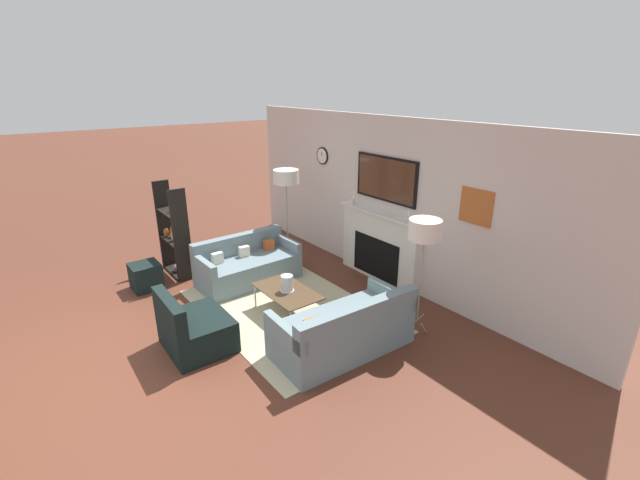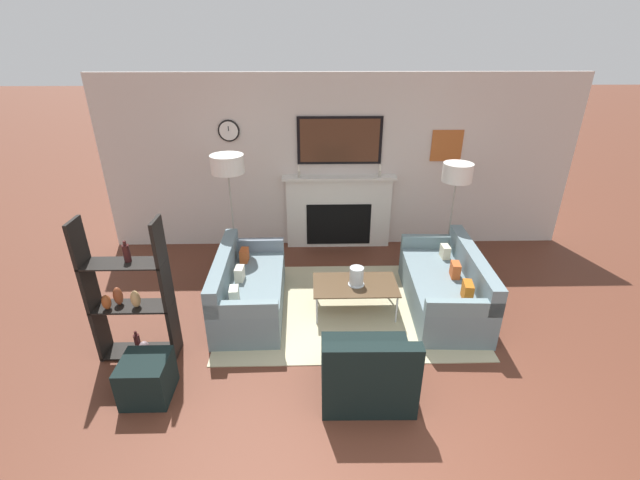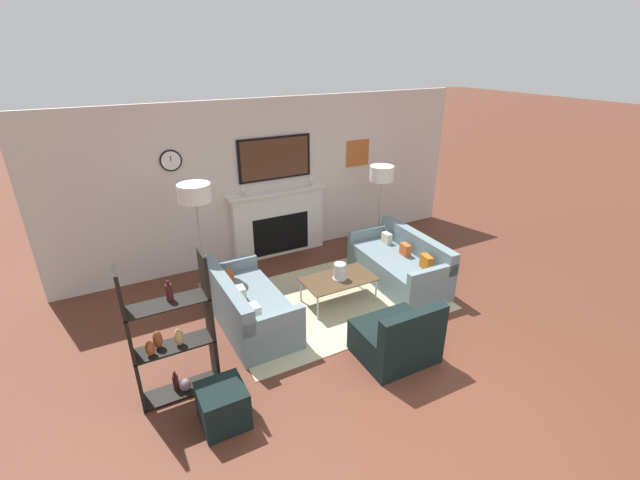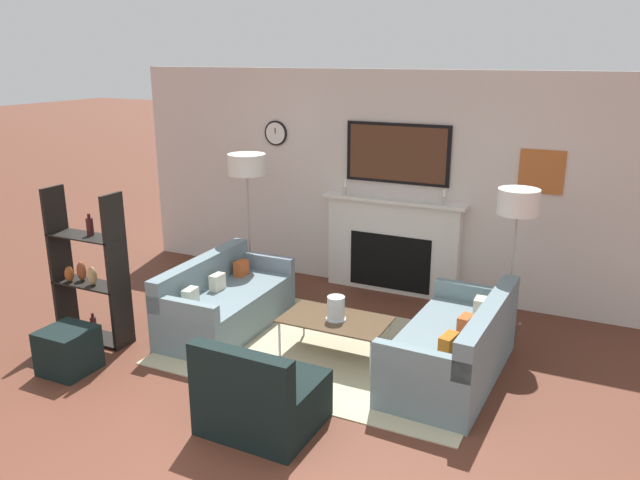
{
  "view_description": "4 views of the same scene",
  "coord_description": "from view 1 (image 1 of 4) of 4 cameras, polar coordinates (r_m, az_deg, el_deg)",
  "views": [
    {
      "loc": [
        4.72,
        -0.52,
        3.18
      ],
      "look_at": [
        0.12,
        2.98,
        1.04
      ],
      "focal_mm": 24.0,
      "sensor_mm": 36.0,
      "label": 1
    },
    {
      "loc": [
        -0.45,
        -2.09,
        3.16
      ],
      "look_at": [
        -0.33,
        2.93,
        0.76
      ],
      "focal_mm": 24.0,
      "sensor_mm": 36.0,
      "label": 2
    },
    {
      "loc": [
        -2.68,
        -2.17,
        3.4
      ],
      "look_at": [
        0.16,
        3.1,
        0.71
      ],
      "focal_mm": 24.0,
      "sensor_mm": 36.0,
      "label": 3
    },
    {
      "loc": [
        2.38,
        -2.69,
        2.87
      ],
      "look_at": [
        -0.32,
        2.92,
        1.01
      ],
      "focal_mm": 35.0,
      "sensor_mm": 36.0,
      "label": 4
    }
  ],
  "objects": [
    {
      "name": "shelf_unit",
      "position": [
        7.77,
        -18.96,
        0.72
      ],
      "size": [
        0.82,
        0.28,
        1.59
      ],
      "color": "black",
      "rests_on": "ground_plane"
    },
    {
      "name": "area_rug",
      "position": [
        6.43,
        -4.18,
        -9.31
      ],
      "size": [
        3.12,
        2.14,
        0.01
      ],
      "color": "#B9B18B",
      "rests_on": "ground_plane"
    },
    {
      "name": "couch_right",
      "position": [
        5.42,
        3.18,
        -11.96
      ],
      "size": [
        0.9,
        1.77,
        0.77
      ],
      "color": "slate",
      "rests_on": "ground_plane"
    },
    {
      "name": "fireplace_wall",
      "position": [
        7.1,
        8.72,
        4.06
      ],
      "size": [
        7.33,
        0.28,
        2.7
      ],
      "color": "beige",
      "rests_on": "ground_plane"
    },
    {
      "name": "floor_lamp_left",
      "position": [
        7.62,
        -4.55,
        8.26
      ],
      "size": [
        0.45,
        0.45,
        1.75
      ],
      "color": "#9E998E",
      "rests_on": "ground_plane"
    },
    {
      "name": "couch_left",
      "position": [
        7.28,
        -9.67,
        -3.42
      ],
      "size": [
        0.82,
        1.67,
        0.76
      ],
      "color": "slate",
      "rests_on": "ground_plane"
    },
    {
      "name": "floor_lamp_right",
      "position": [
        5.4,
        13.79,
        1.14
      ],
      "size": [
        0.4,
        0.4,
        1.62
      ],
      "color": "#9E998E",
      "rests_on": "ground_plane"
    },
    {
      "name": "ottoman",
      "position": [
        7.53,
        -22.21,
        -4.49
      ],
      "size": [
        0.44,
        0.44,
        0.42
      ],
      "color": "black",
      "rests_on": "ground_plane"
    },
    {
      "name": "armchair",
      "position": [
        5.69,
        -16.47,
        -11.39
      ],
      "size": [
        0.88,
        0.77,
        0.79
      ],
      "color": "black",
      "rests_on": "ground_plane"
    },
    {
      "name": "coffee_table",
      "position": [
        6.15,
        -4.4,
        -6.91
      ],
      "size": [
        1.04,
        0.6,
        0.39
      ],
      "color": "#4C3823",
      "rests_on": "ground_plane"
    },
    {
      "name": "hurricane_candle",
      "position": [
        6.08,
        -4.42,
        -5.89
      ],
      "size": [
        0.2,
        0.2,
        0.24
      ],
      "color": "silver",
      "rests_on": "coffee_table"
    },
    {
      "name": "ground_plane",
      "position": [
        5.71,
        -26.45,
        -15.94
      ],
      "size": [
        60.0,
        60.0,
        0.0
      ],
      "primitive_type": "plane",
      "color": "#572C1E"
    }
  ]
}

